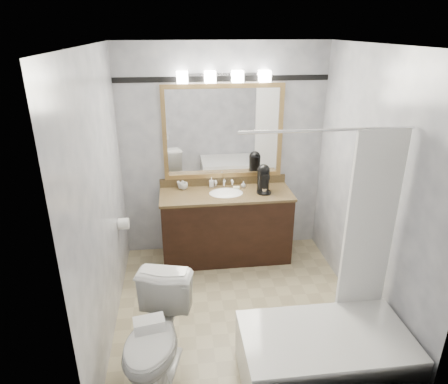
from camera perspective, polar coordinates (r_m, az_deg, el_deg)
The scene contains 15 objects.
room at distance 3.53m, azimuth 2.40°, elevation -0.44°, with size 2.42×2.62×2.52m.
vanity at distance 4.79m, azimuth 0.29°, elevation -4.64°, with size 1.53×0.58×0.97m.
mirror at distance 4.66m, azimuth -0.10°, elevation 8.52°, with size 1.40×0.04×1.10m.
vanity_light_bar at distance 4.50m, azimuth -0.02°, elevation 16.20°, with size 1.02×0.14×0.12m.
accent_stripe at distance 4.57m, azimuth -0.12°, elevation 15.88°, with size 2.40×0.01×0.06m, color black.
bathtub at distance 3.47m, azimuth 14.41°, elevation -20.91°, with size 1.30×0.75×1.96m.
tp_roll at distance 4.37m, azimuth -14.15°, elevation -4.41°, with size 0.12×0.12×0.11m, color white.
toilet at distance 3.32m, azimuth -9.73°, elevation -19.88°, with size 0.46×0.80×0.82m, color white.
tissue_box at distance 2.75m, azimuth -10.65°, elevation -18.07°, with size 0.20×0.11×0.08m, color white.
coffee_maker at distance 4.62m, azimuth 5.66°, elevation 2.03°, with size 0.17×0.22×0.33m.
cup_left at distance 4.74m, azimuth -5.81°, elevation 0.88°, with size 0.10×0.10×0.08m, color white.
cup_right at distance 4.77m, azimuth -6.21°, elevation 1.04°, with size 0.09×0.09×0.08m, color white.
soap_bottle_a at distance 4.78m, azimuth -1.80°, elevation 1.41°, with size 0.05×0.05×0.11m, color white.
soap_bottle_b at distance 4.77m, azimuth 2.77°, elevation 1.09°, with size 0.06×0.06×0.07m, color white.
soap_bar at distance 4.74m, azimuth 1.76°, elevation 0.62°, with size 0.08×0.05×0.02m, color beige.
Camera 1 is at (-0.54, -3.21, 2.63)m, focal length 32.00 mm.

